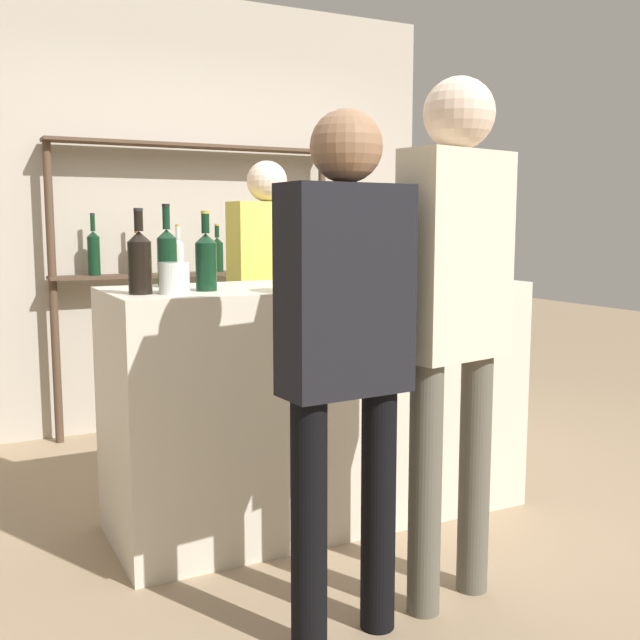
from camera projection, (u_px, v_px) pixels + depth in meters
The scene contains 15 objects.
ground_plane at pixel (320, 514), 3.47m from camera, with size 16.00×16.00×0.00m, color #9E8466.
bar_counter at pixel (320, 402), 3.40m from camera, with size 1.87×0.67×1.07m, color beige.
back_wall at pixel (189, 214), 4.99m from camera, with size 3.47×0.12×2.80m, color #B2A899.
back_shelf at pixel (198, 245), 4.86m from camera, with size 1.86×0.18×1.84m.
counter_bottle_0 at pixel (167, 256), 3.20m from camera, with size 0.08×0.08×0.35m.
counter_bottle_1 at pixel (140, 261), 2.85m from camera, with size 0.09×0.09×0.33m.
counter_bottle_2 at pixel (364, 252), 3.37m from camera, with size 0.09×0.09×0.36m.
counter_bottle_3 at pixel (349, 254), 3.14m from camera, with size 0.07×0.07×0.37m.
counter_bottle_4 at pixel (206, 260), 2.99m from camera, with size 0.08×0.08×0.32m.
wine_glass at pixel (309, 254), 3.49m from camera, with size 0.09×0.09×0.17m.
ice_bucket at pixel (397, 259), 3.38m from camera, with size 0.20×0.20×0.22m.
cork_jar at pixel (174, 278), 2.88m from camera, with size 0.12×0.12×0.12m.
server_behind_counter at pixel (268, 287), 4.10m from camera, with size 0.43×0.22×1.67m.
customer_left at pixel (345, 335), 2.31m from camera, with size 0.42×0.22×1.68m.
customer_center at pixel (455, 295), 2.54m from camera, with size 0.43×0.26×1.82m.
Camera 1 is at (-1.51, -2.96, 1.34)m, focal length 42.00 mm.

